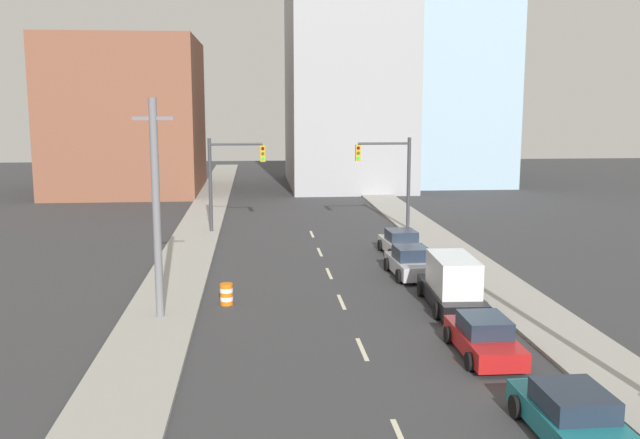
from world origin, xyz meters
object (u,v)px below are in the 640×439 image
Objects in this scene: traffic_barrel at (226,294)px; sedan_white at (401,244)px; traffic_signal_right at (394,171)px; sedan_red at (484,338)px; sedan_silver at (411,263)px; traffic_signal_left at (226,173)px; box_truck_black at (452,284)px; utility_pole_left_mid at (156,208)px; sedan_teal at (573,417)px.

traffic_barrel is 13.62m from sedan_white.
traffic_signal_right is 8.83m from sedan_white.
traffic_barrel is 11.69m from sedan_red.
traffic_signal_right is at bearing 80.53° from sedan_silver.
traffic_signal_left is at bearing 112.16° from sedan_red.
box_truck_black is 1.33× the size of sedan_silver.
utility_pole_left_mid is at bearing -139.61° from sedan_white.
traffic_barrel is 0.22× the size of sedan_silver.
sedan_teal is 23.14m from sedan_white.
utility_pole_left_mid is 9.41× the size of traffic_barrel.
utility_pole_left_mid is 2.09× the size of sedan_silver.
sedan_teal is 12.24m from box_truck_black.
utility_pole_left_mid is 1.56× the size of box_truck_black.
sedan_white is at bearing -37.85° from traffic_signal_left.
utility_pole_left_mid is 17.31m from sedan_white.
traffic_signal_right reaches higher than traffic_barrel.
sedan_white is at bearing 44.53° from traffic_barrel.
traffic_signal_right reaches higher than sedan_silver.
box_truck_black is 5.80m from sedan_silver.
traffic_barrel is at bearing -138.17° from sedan_white.
sedan_red is 11.62m from sedan_silver.
sedan_white is at bearing 81.52° from sedan_silver.
sedan_red is 1.01× the size of sedan_white.
traffic_signal_left reaches higher than box_truck_black.
sedan_white is (0.55, 5.14, -0.03)m from sedan_silver.
box_truck_black reaches higher than sedan_white.
traffic_barrel is at bearing 37.06° from utility_pole_left_mid.
sedan_silver is at bearing 97.54° from box_truck_black.
sedan_silver is at bearing -97.08° from traffic_signal_right.
traffic_signal_left is 33.00m from sedan_teal.
sedan_red is (11.80, -5.24, -3.95)m from utility_pole_left_mid.
sedan_silver is (9.83, -13.20, -3.41)m from traffic_signal_left.
traffic_signal_left is at bearing 139.45° from sedan_white.
traffic_signal_left is 16.81m from sedan_silver.
sedan_red is (-0.31, 6.38, 0.00)m from sedan_teal.
box_truck_black is at bearing 85.72° from sedan_red.
traffic_signal_left is 6.75× the size of traffic_barrel.
sedan_silver is 0.97× the size of sedan_white.
sedan_teal is at bearing -55.04° from traffic_barrel.
utility_pole_left_mid is at bearing -95.64° from traffic_signal_left.
sedan_red is at bearing -23.96° from utility_pole_left_mid.
traffic_signal_right is 1.50× the size of sedan_silver.
traffic_signal_right reaches higher than sedan_teal.
sedan_silver is (9.16, 4.41, 0.22)m from traffic_barrel.
sedan_white is (12.31, 11.52, -3.92)m from utility_pole_left_mid.
traffic_signal_right is 20.98m from traffic_barrel.
sedan_teal is at bearing -43.84° from utility_pole_left_mid.
utility_pole_left_mid reaches higher than sedan_red.
sedan_teal is at bearing -86.76° from sedan_red.
traffic_signal_right is 6.75× the size of traffic_barrel.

